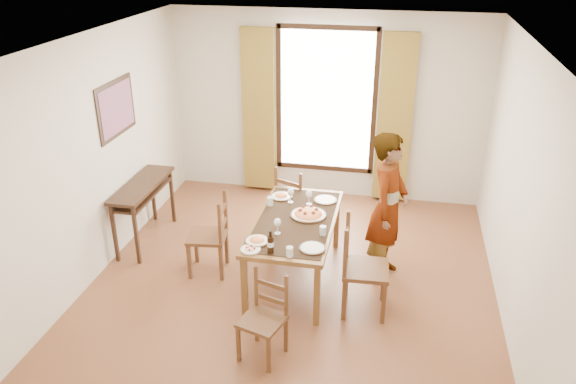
% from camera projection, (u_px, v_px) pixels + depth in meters
% --- Properties ---
extents(ground, '(5.00, 5.00, 0.00)m').
position_uv_depth(ground, '(292.00, 283.00, 6.40)').
color(ground, '#55281A').
rests_on(ground, ground).
extents(room_shell, '(4.60, 5.10, 2.74)m').
position_uv_depth(room_shell, '(295.00, 153.00, 5.86)').
color(room_shell, beige).
rests_on(room_shell, ground).
extents(console_table, '(0.38, 1.20, 0.80)m').
position_uv_depth(console_table, '(143.00, 192.00, 7.01)').
color(console_table, black).
rests_on(console_table, ground).
extents(dining_table, '(0.87, 1.70, 0.76)m').
position_uv_depth(dining_table, '(295.00, 225.00, 6.22)').
color(dining_table, brown).
rests_on(dining_table, ground).
extents(chair_west, '(0.48, 0.48, 0.97)m').
position_uv_depth(chair_west, '(210.00, 237.00, 6.45)').
color(chair_west, '#4F2F1A').
rests_on(chair_west, ground).
extents(chair_north, '(0.56, 0.56, 0.97)m').
position_uv_depth(chair_north, '(295.00, 203.00, 7.23)').
color(chair_north, '#4F2F1A').
rests_on(chair_north, ground).
extents(chair_south, '(0.47, 0.47, 0.85)m').
position_uv_depth(chair_south, '(264.00, 320.00, 5.17)').
color(chair_south, '#4F2F1A').
rests_on(chair_south, ground).
extents(chair_east, '(0.49, 0.49, 1.05)m').
position_uv_depth(chair_east, '(362.00, 270.00, 5.76)').
color(chair_east, '#4F2F1A').
rests_on(chair_east, ground).
extents(man, '(0.84, 0.73, 1.73)m').
position_uv_depth(man, '(388.00, 207.00, 6.22)').
color(man, '#9B9CA4').
rests_on(man, ground).
extents(plate_sw, '(0.27, 0.27, 0.05)m').
position_uv_depth(plate_sw, '(257.00, 239.00, 5.74)').
color(plate_sw, silver).
rests_on(plate_sw, dining_table).
extents(plate_se, '(0.27, 0.27, 0.05)m').
position_uv_depth(plate_se, '(312.00, 247.00, 5.61)').
color(plate_se, silver).
rests_on(plate_se, dining_table).
extents(plate_nw, '(0.27, 0.27, 0.05)m').
position_uv_depth(plate_nw, '(281.00, 195.00, 6.69)').
color(plate_nw, silver).
rests_on(plate_nw, dining_table).
extents(plate_ne, '(0.27, 0.27, 0.05)m').
position_uv_depth(plate_ne, '(326.00, 199.00, 6.61)').
color(plate_ne, silver).
rests_on(plate_ne, dining_table).
extents(pasta_platter, '(0.40, 0.40, 0.10)m').
position_uv_depth(pasta_platter, '(308.00, 212.00, 6.24)').
color(pasta_platter, '#DB5E1C').
rests_on(pasta_platter, dining_table).
extents(caprese_plate, '(0.20, 0.20, 0.04)m').
position_uv_depth(caprese_plate, '(251.00, 248.00, 5.59)').
color(caprese_plate, silver).
rests_on(caprese_plate, dining_table).
extents(wine_glass_a, '(0.08, 0.08, 0.18)m').
position_uv_depth(wine_glass_a, '(277.00, 226.00, 5.86)').
color(wine_glass_a, white).
rests_on(wine_glass_a, dining_table).
extents(wine_glass_b, '(0.08, 0.08, 0.18)m').
position_uv_depth(wine_glass_b, '(309.00, 197.00, 6.49)').
color(wine_glass_b, white).
rests_on(wine_glass_b, dining_table).
extents(wine_glass_c, '(0.08, 0.08, 0.18)m').
position_uv_depth(wine_glass_c, '(291.00, 195.00, 6.54)').
color(wine_glass_c, white).
rests_on(wine_glass_c, dining_table).
extents(tumbler_a, '(0.07, 0.07, 0.10)m').
position_uv_depth(tumbler_a, '(323.00, 231.00, 5.86)').
color(tumbler_a, silver).
rests_on(tumbler_a, dining_table).
extents(tumbler_b, '(0.07, 0.07, 0.10)m').
position_uv_depth(tumbler_b, '(270.00, 201.00, 6.49)').
color(tumbler_b, silver).
rests_on(tumbler_b, dining_table).
extents(tumbler_c, '(0.07, 0.07, 0.10)m').
position_uv_depth(tumbler_c, '(290.00, 252.00, 5.48)').
color(tumbler_c, silver).
rests_on(tumbler_c, dining_table).
extents(wine_bottle, '(0.07, 0.07, 0.25)m').
position_uv_depth(wine_bottle, '(270.00, 242.00, 5.50)').
color(wine_bottle, black).
rests_on(wine_bottle, dining_table).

